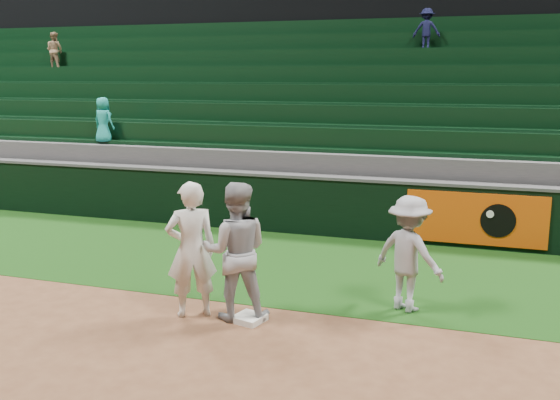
# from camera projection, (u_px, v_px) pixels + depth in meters

# --- Properties ---
(ground) EXTENTS (70.00, 70.00, 0.00)m
(ground) POSITION_uv_depth(u_px,v_px,m) (229.00, 330.00, 8.22)
(ground) COLOR brown
(ground) RESTS_ON ground
(foul_grass) EXTENTS (36.00, 4.20, 0.01)m
(foul_grass) POSITION_uv_depth(u_px,v_px,m) (294.00, 264.00, 11.01)
(foul_grass) COLOR #11360D
(foul_grass) RESTS_ON ground
(upper_deck) EXTENTS (40.00, 12.00, 12.00)m
(upper_deck) POSITION_uv_depth(u_px,v_px,m) (406.00, 0.00, 23.28)
(upper_deck) COLOR black
(upper_deck) RESTS_ON ground
(first_base) EXTENTS (0.46, 0.46, 0.09)m
(first_base) POSITION_uv_depth(u_px,v_px,m) (249.00, 318.00, 8.49)
(first_base) COLOR silver
(first_base) RESTS_ON ground
(first_baseman) EXTENTS (0.83, 0.75, 1.90)m
(first_baseman) POSITION_uv_depth(u_px,v_px,m) (191.00, 250.00, 8.52)
(first_baseman) COLOR white
(first_baseman) RESTS_ON ground
(baserunner) EXTENTS (1.11, 0.99, 1.91)m
(baserunner) POSITION_uv_depth(u_px,v_px,m) (236.00, 251.00, 8.44)
(baserunner) COLOR #9C9EA7
(baserunner) RESTS_ON ground
(base_coach) EXTENTS (1.23, 1.02, 1.65)m
(base_coach) POSITION_uv_depth(u_px,v_px,m) (409.00, 254.00, 8.74)
(base_coach) COLOR #9B9EA8
(base_coach) RESTS_ON foul_grass
(field_wall) EXTENTS (36.00, 0.45, 1.25)m
(field_wall) POSITION_uv_depth(u_px,v_px,m) (326.00, 205.00, 12.93)
(field_wall) COLOR black
(field_wall) RESTS_ON ground
(stadium_seating) EXTENTS (36.00, 5.95, 4.98)m
(stadium_seating) POSITION_uv_depth(u_px,v_px,m) (361.00, 137.00, 16.24)
(stadium_seating) COLOR #3E3E41
(stadium_seating) RESTS_ON ground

